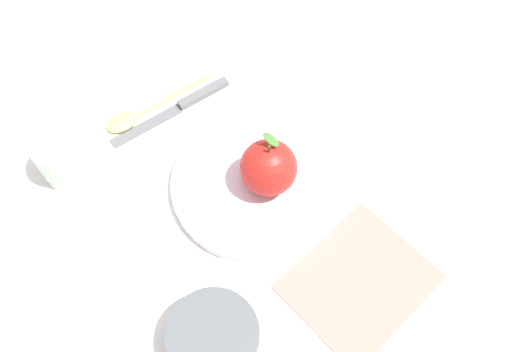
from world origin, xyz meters
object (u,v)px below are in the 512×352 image
at_px(side_bowl, 213,337).
at_px(apple, 269,166).
at_px(spoon, 135,115).
at_px(knife, 182,105).
at_px(linen_napkin, 360,281).
at_px(cup, 63,156).
at_px(dinner_plate, 256,180).

bearing_deg(side_bowl, apple, -7.40).
relative_size(side_bowl, spoon, 0.72).
xyz_separation_m(knife, linen_napkin, (-0.23, -0.28, -0.00)).
distance_m(side_bowl, spoon, 0.35).
bearing_deg(cup, apple, -85.66).
xyz_separation_m(cup, spoon, (0.10, -0.06, -0.03)).
xyz_separation_m(dinner_plate, spoon, (0.08, 0.19, -0.00)).
bearing_deg(side_bowl, dinner_plate, -2.91).
relative_size(apple, cup, 1.25).
bearing_deg(side_bowl, cup, 51.53).
bearing_deg(dinner_plate, apple, -96.95).
height_order(dinner_plate, knife, dinner_plate).
relative_size(cup, spoon, 0.49).
bearing_deg(linen_napkin, dinner_plate, 52.14).
height_order(cup, knife, cup).
relative_size(cup, knife, 0.46).
bearing_deg(dinner_plate, spoon, 67.57).
relative_size(side_bowl, linen_napkin, 0.61).
bearing_deg(side_bowl, linen_napkin, -57.69).
bearing_deg(linen_napkin, apple, 49.27).
relative_size(apple, side_bowl, 0.85).
bearing_deg(spoon, knife, -64.19).
distance_m(dinner_plate, spoon, 0.21).
height_order(apple, side_bowl, apple).
bearing_deg(cup, linen_napkin, -102.96).
relative_size(knife, linen_napkin, 0.90).
relative_size(spoon, linen_napkin, 0.85).
height_order(dinner_plate, apple, apple).
xyz_separation_m(cup, knife, (0.13, -0.12, -0.03)).
distance_m(dinner_plate, apple, 0.05).
relative_size(knife, spoon, 1.05).
xyz_separation_m(apple, linen_napkin, (-0.11, -0.13, -0.05)).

